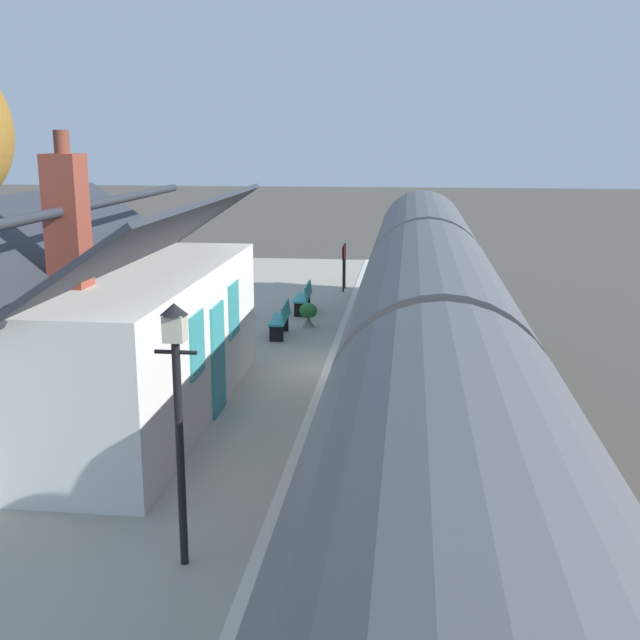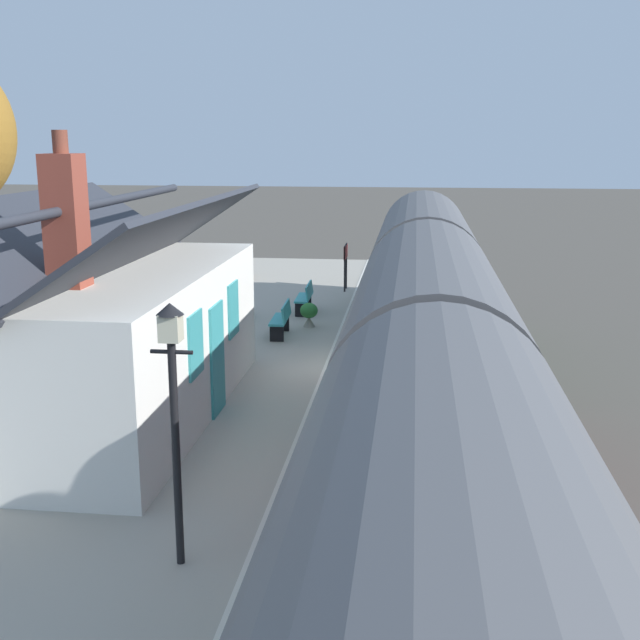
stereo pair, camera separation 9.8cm
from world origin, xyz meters
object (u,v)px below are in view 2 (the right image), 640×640
Objects in this scene: bench_near_building at (305,297)px; planter_bench_left at (245,304)px; train at (428,369)px; station_sign_board at (346,256)px; station_building at (112,338)px; lamp_post_platform at (173,383)px; bench_mid_platform at (282,319)px; planter_by_door at (309,313)px; planter_corner_building at (242,268)px.

planter_bench_left is (-0.84, 1.66, -0.08)m from bench_near_building.
train reaches higher than station_sign_board.
station_building reaches higher than station_sign_board.
station_building is 2.55× the size of lamp_post_platform.
planter_bench_left is at bearing 116.98° from bench_near_building.
train is 34.59× the size of planter_bench_left.
bench_mid_platform is at bearing -144.81° from planter_bench_left.
station_building is at bearing 166.00° from station_sign_board.
bench_near_building is (2.88, -0.22, 0.00)m from bench_mid_platform.
planter_corner_building reaches higher than planter_by_door.
bench_near_building is (9.16, -2.34, -1.02)m from station_building.
train is 3.15× the size of station_building.
station_building reaches higher than bench_near_building.
bench_mid_platform is 2.89m from bench_near_building.
station_sign_board reaches higher than planter_corner_building.
planter_bench_left reaches higher than planter_by_door.
station_building reaches higher than lamp_post_platform.
bench_near_building reaches higher than planter_corner_building.
station_building is 13.24m from station_sign_board.
bench_mid_platform is 1.27m from planter_by_door.
station_building is 10.97× the size of planter_bench_left.
train is 16.98m from planter_corner_building.
planter_corner_building is 0.43× the size of station_sign_board.
planter_bench_left is 0.23× the size of lamp_post_platform.
station_building reaches higher than train.
planter_bench_left is at bearing 150.87° from station_sign_board.
planter_corner_building is (5.69, 3.17, -0.11)m from bench_near_building.
bench_near_building is 1.86m from planter_bench_left.
bench_near_building is 0.43× the size of lamp_post_platform.
planter_corner_building is 4.58m from station_sign_board.
bench_near_building is at bearing 19.21° from train.
planter_bench_left is (-6.53, -1.51, 0.04)m from planter_corner_building.
planter_bench_left is 0.48× the size of station_sign_board.
bench_mid_platform is 9.06m from planter_corner_building.
station_sign_board reaches higher than planter_by_door.
bench_mid_platform is 0.43× the size of lamp_post_platform.
bench_mid_platform is at bearing 153.66° from planter_by_door.
bench_mid_platform and bench_near_building have the same top height.
planter_corner_building is (8.57, 2.94, -0.11)m from bench_mid_platform.
planter_corner_building is 6.70m from planter_bench_left.
lamp_post_platform is (-13.33, -2.07, 1.92)m from planter_bench_left.
bench_near_building is (9.92, 3.46, -0.86)m from train.
planter_bench_left is at bearing -4.65° from station_building.
station_building is 12.37× the size of planter_corner_building.
planter_corner_building is 0.21× the size of lamp_post_platform.
planter_by_door is 12.58m from lamp_post_platform.
train is at bearing -97.48° from station_building.
bench_near_building reaches higher than planter_bench_left.
lamp_post_platform is (-4.26, 3.04, 0.99)m from train.
planter_corner_building is (14.84, 0.83, -1.14)m from station_building.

